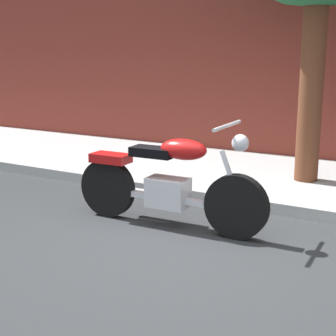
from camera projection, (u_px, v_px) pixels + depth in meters
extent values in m
plane|color=#303335|center=(196.00, 246.00, 5.01)|extent=(60.00, 60.00, 0.00)
cube|color=#B1B1B1|center=(282.00, 180.00, 7.28)|extent=(23.83, 2.75, 0.14)
cylinder|color=black|center=(236.00, 207.00, 5.15)|extent=(0.67, 0.14, 0.67)
cylinder|color=black|center=(108.00, 188.00, 5.85)|extent=(0.67, 0.14, 0.67)
cube|color=silver|center=(168.00, 192.00, 5.49)|extent=(0.45, 0.30, 0.32)
cube|color=silver|center=(168.00, 198.00, 5.50)|extent=(1.40, 0.14, 0.06)
ellipsoid|color=red|center=(183.00, 149.00, 5.30)|extent=(0.53, 0.28, 0.22)
cube|color=black|center=(153.00, 152.00, 5.47)|extent=(0.49, 0.26, 0.10)
cube|color=red|center=(111.00, 158.00, 5.75)|extent=(0.45, 0.26, 0.10)
cylinder|color=silver|center=(232.00, 179.00, 5.11)|extent=(0.27, 0.06, 0.58)
cylinder|color=silver|center=(227.00, 126.00, 5.02)|extent=(0.06, 0.70, 0.04)
sphere|color=silver|center=(240.00, 143.00, 4.99)|extent=(0.17, 0.17, 0.17)
cylinder|color=silver|center=(155.00, 195.00, 5.76)|extent=(0.80, 0.12, 0.09)
cylinder|color=brown|center=(312.00, 74.00, 6.68)|extent=(0.31, 0.31, 3.13)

